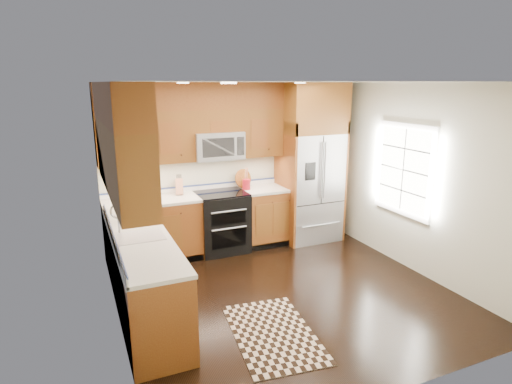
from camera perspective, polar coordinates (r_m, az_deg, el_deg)
name	(u,v)px	position (r m, az deg, el deg)	size (l,w,h in m)	color
ground	(284,292)	(5.60, 3.79, -13.23)	(4.00, 4.00, 0.00)	black
wall_back	(229,165)	(6.92, -3.64, 3.59)	(4.00, 0.02, 2.60)	beige
wall_left	(111,214)	(4.59, -18.74, -2.75)	(0.02, 4.00, 2.60)	beige
wall_right	(415,179)	(6.29, 20.43, 1.60)	(0.02, 4.00, 2.60)	beige
window	(404,170)	(6.40, 19.13, 2.83)	(0.04, 1.10, 1.30)	white
base_cabinets	(171,250)	(5.81, -11.29, -7.54)	(2.85, 3.00, 0.90)	brown
countertop	(178,212)	(5.79, -10.39, -2.64)	(2.86, 3.01, 0.04)	silver
upper_cabinets	(168,128)	(5.63, -11.69, 8.31)	(2.85, 3.00, 1.15)	brown
range	(222,222)	(6.75, -4.56, -4.01)	(0.76, 0.67, 0.95)	black
microwave	(218,146)	(6.59, -5.14, 6.19)	(0.76, 0.40, 0.42)	#B2B2B7
refrigerator	(310,163)	(7.14, 7.27, 3.86)	(0.98, 0.75, 2.60)	#B2B2B7
sink_faucet	(137,232)	(4.93, -15.62, -5.12)	(0.54, 0.44, 0.37)	#B2B2B7
rug	(273,333)	(4.80, 2.29, -18.27)	(0.82, 1.37, 0.01)	black
knife_block	(179,186)	(6.60, -10.19, 0.77)	(0.14, 0.18, 0.31)	#B07455
utensil_crock	(246,182)	(6.78, -1.30, 1.34)	(0.14, 0.14, 0.35)	maroon
cutting_board	(243,187)	(6.93, -1.71, 0.67)	(0.31, 0.31, 0.02)	brown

